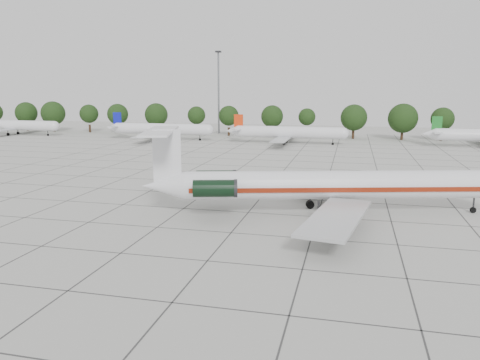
{
  "coord_description": "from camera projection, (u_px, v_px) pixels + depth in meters",
  "views": [
    {
      "loc": [
        11.4,
        -51.64,
        14.38
      ],
      "look_at": [
        -1.39,
        1.64,
        3.5
      ],
      "focal_mm": 35.0,
      "sensor_mm": 36.0,
      "label": 1
    }
  ],
  "objects": [
    {
      "name": "floodlight_mast",
      "position": [
        219.0,
        88.0,
        146.49
      ],
      "size": [
        1.6,
        1.6,
        25.45
      ],
      "color": "slate",
      "rests_on": "ground"
    },
    {
      "name": "apron_joints",
      "position": [
        270.0,
        186.0,
        68.97
      ],
      "size": [
        170.0,
        170.0,
        0.02
      ],
      "primitive_type": "cube",
      "color": "#383838",
      "rests_on": "ground"
    },
    {
      "name": "bg_airliner_a",
      "position": [
        15.0,
        125.0,
        143.07
      ],
      "size": [
        28.24,
        27.2,
        7.4
      ],
      "color": "silver",
      "rests_on": "ground"
    },
    {
      "name": "bg_airliner_c",
      "position": [
        288.0,
        133.0,
        120.77
      ],
      "size": [
        28.24,
        27.2,
        7.4
      ],
      "color": "silver",
      "rests_on": "ground"
    },
    {
      "name": "bg_airliner_b",
      "position": [
        161.0,
        129.0,
        130.56
      ],
      "size": [
        28.24,
        27.2,
        7.4
      ],
      "color": "silver",
      "rests_on": "ground"
    },
    {
      "name": "ground",
      "position": [
        248.0,
        212.0,
        54.66
      ],
      "size": [
        260.0,
        260.0,
        0.0
      ],
      "primitive_type": "plane",
      "color": "#B6B6AE",
      "rests_on": "ground"
    },
    {
      "name": "tree_line",
      "position": [
        272.0,
        116.0,
        137.24
      ],
      "size": [
        249.86,
        8.44,
        10.22
      ],
      "color": "#332114",
      "rests_on": "ground"
    },
    {
      "name": "main_airliner",
      "position": [
        320.0,
        185.0,
        53.34
      ],
      "size": [
        41.28,
        31.8,
        9.82
      ],
      "rotation": [
        0.0,
        0.0,
        0.26
      ],
      "color": "silver",
      "rests_on": "ground"
    }
  ]
}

